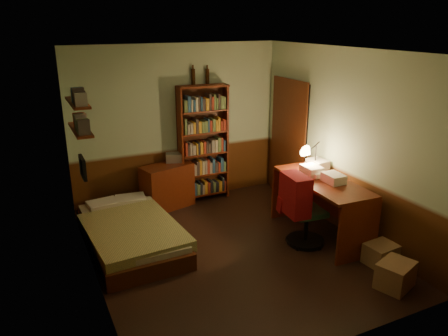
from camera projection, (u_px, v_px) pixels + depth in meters
name	position (u px, v px, depth m)	size (l,w,h in m)	color
floor	(232.00, 252.00, 5.85)	(3.50, 4.00, 0.02)	black
ceiling	(233.00, 50.00, 5.00)	(3.50, 4.00, 0.02)	silver
wall_back	(178.00, 125.00, 7.14)	(3.50, 0.02, 2.60)	#9AB08D
wall_left	(87.00, 180.00, 4.71)	(0.02, 4.00, 2.60)	#9AB08D
wall_right	(344.00, 142.00, 6.14)	(0.02, 4.00, 2.60)	#9AB08D
wall_front	(338.00, 223.00, 3.71)	(3.50, 0.02, 2.60)	#9AB08D
doorway	(289.00, 141.00, 7.33)	(0.06, 0.90, 2.00)	black
door_trim	(288.00, 141.00, 7.32)	(0.02, 0.98, 2.08)	#3B190A
bed	(129.00, 224.00, 5.93)	(1.08, 2.02, 0.60)	olive
dresser	(167.00, 186.00, 7.11)	(0.82, 0.41, 0.73)	#551C0B
mini_stereo	(174.00, 157.00, 7.15)	(0.26, 0.20, 0.14)	#B2B2B7
bookshelf	(204.00, 144.00, 7.27)	(0.84, 0.26, 1.95)	#551C0B
bottle_left	(193.00, 77.00, 6.96)	(0.07, 0.07, 0.25)	black
bottle_right	(207.00, 76.00, 7.06)	(0.06, 0.06, 0.24)	black
desk	(321.00, 208.00, 6.14)	(0.66, 1.58, 0.85)	#551C0B
paper_stack	(318.00, 164.00, 6.49)	(0.22, 0.30, 0.12)	silver
desk_lamp	(316.00, 147.00, 6.36)	(0.19, 0.19, 0.65)	black
office_chair	(307.00, 211.00, 5.91)	(0.49, 0.43, 0.97)	#285232
red_jacket	(294.00, 159.00, 5.58)	(0.25, 0.46, 0.55)	#AA1218
wall_shelf_lower	(80.00, 130.00, 5.60)	(0.20, 0.90, 0.03)	#551C0B
wall_shelf_upper	(77.00, 103.00, 5.49)	(0.20, 0.90, 0.03)	#551C0B
framed_picture	(83.00, 168.00, 5.25)	(0.04, 0.32, 0.26)	black
cardboard_box_a	(395.00, 275.00, 5.02)	(0.41, 0.33, 0.31)	#976E47
cardboard_box_b	(381.00, 254.00, 5.51)	(0.38, 0.31, 0.27)	#976E47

